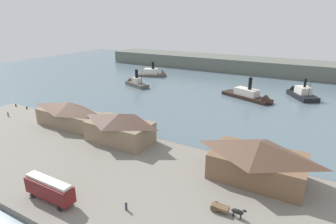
{
  "coord_description": "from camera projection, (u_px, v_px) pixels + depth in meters",
  "views": [
    {
      "loc": [
        44.09,
        -60.19,
        31.82
      ],
      "look_at": [
        2.01,
        14.34,
        2.0
      ],
      "focal_mm": 29.24,
      "sensor_mm": 36.0,
      "label": 1
    }
  ],
  "objects": [
    {
      "name": "mooring_post_center_east",
      "position": [
        47.0,
        112.0,
        91.43
      ],
      "size": [
        0.44,
        0.44,
        0.9
      ],
      "primitive_type": "cylinder",
      "color": "black",
      "rests_on": "quay_promenade"
    },
    {
      "name": "ferry_shed_west_terminal",
      "position": [
        70.0,
        114.0,
        79.79
      ],
      "size": [
        22.05,
        7.55,
        7.44
      ],
      "color": "#847056",
      "rests_on": "quay_promenade"
    },
    {
      "name": "mooring_post_west",
      "position": [
        27.0,
        108.0,
        96.16
      ],
      "size": [
        0.44,
        0.44,
        0.9
      ],
      "primitive_type": "cylinder",
      "color": "black",
      "rests_on": "quay_promenade"
    },
    {
      "name": "horse_cart",
      "position": [
        226.0,
        209.0,
        44.71
      ],
      "size": [
        5.78,
        1.52,
        1.87
      ],
      "color": "brown",
      "rests_on": "quay_promenade"
    },
    {
      "name": "ground_plane",
      "position": [
        138.0,
        131.0,
        80.44
      ],
      "size": [
        320.0,
        320.0,
        0.0
      ],
      "primitive_type": "plane",
      "color": "slate"
    },
    {
      "name": "far_headland",
      "position": [
        241.0,
        64.0,
        169.58
      ],
      "size": [
        180.0,
        24.0,
        8.0
      ],
      "primitive_type": "cube",
      "color": "#60665B",
      "rests_on": "ground"
    },
    {
      "name": "pedestrian_standing_center",
      "position": [
        126.0,
        206.0,
        45.62
      ],
      "size": [
        0.41,
        0.41,
        1.67
      ],
      "color": "#33384C",
      "rests_on": "quay_promenade"
    },
    {
      "name": "quay_promenade",
      "position": [
        82.0,
        162.0,
        62.15
      ],
      "size": [
        110.0,
        36.0,
        1.2
      ],
      "primitive_type": "cube",
      "color": "gray",
      "rests_on": "ground"
    },
    {
      "name": "seawall_edge",
      "position": [
        131.0,
        134.0,
        77.31
      ],
      "size": [
        110.0,
        0.8,
        1.0
      ],
      "primitive_type": "cube",
      "color": "#666159",
      "rests_on": "ground"
    },
    {
      "name": "ferry_outer_harbor",
      "position": [
        135.0,
        83.0,
        133.29
      ],
      "size": [
        15.95,
        9.96,
        9.5
      ],
      "color": "#514C47",
      "rests_on": "ground"
    },
    {
      "name": "mooring_post_east",
      "position": [
        16.0,
        105.0,
        98.74
      ],
      "size": [
        0.44,
        0.44,
        0.9
      ],
      "primitive_type": "cylinder",
      "color": "black",
      "rests_on": "quay_promenade"
    },
    {
      "name": "pedestrian_near_cart",
      "position": [
        8.0,
        114.0,
        88.95
      ],
      "size": [
        0.38,
        0.38,
        1.53
      ],
      "color": "#4C3D33",
      "rests_on": "quay_promenade"
    },
    {
      "name": "mooring_post_center_west",
      "position": [
        40.0,
        111.0,
        92.34
      ],
      "size": [
        0.44,
        0.44,
        0.9
      ],
      "primitive_type": "cylinder",
      "color": "black",
      "rests_on": "quay_promenade"
    },
    {
      "name": "street_tram",
      "position": [
        49.0,
        188.0,
        47.4
      ],
      "size": [
        10.15,
        2.66,
        4.28
      ],
      "color": "maroon",
      "rests_on": "quay_promenade"
    },
    {
      "name": "ferry_shed_central_terminal",
      "position": [
        120.0,
        127.0,
        70.21
      ],
      "size": [
        16.92,
        9.6,
        7.5
      ],
      "color": "#847056",
      "rests_on": "quay_promenade"
    },
    {
      "name": "ferry_shed_customs_shed",
      "position": [
        258.0,
        160.0,
        53.76
      ],
      "size": [
        18.12,
        11.32,
        8.06
      ],
      "color": "brown",
      "rests_on": "quay_promenade"
    },
    {
      "name": "ferry_moored_east",
      "position": [
        300.0,
        93.0,
        114.76
      ],
      "size": [
        13.96,
        16.86,
        10.32
      ],
      "color": "black",
      "rests_on": "ground"
    },
    {
      "name": "ferry_approaching_west",
      "position": [
        252.0,
        97.0,
        110.22
      ],
      "size": [
        23.59,
        14.14,
        11.0
      ],
      "color": "black",
      "rests_on": "ground"
    },
    {
      "name": "ferry_near_quay",
      "position": [
        155.0,
        74.0,
        155.05
      ],
      "size": [
        18.29,
        12.36,
        10.58
      ],
      "color": "#514C47",
      "rests_on": "ground"
    }
  ]
}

